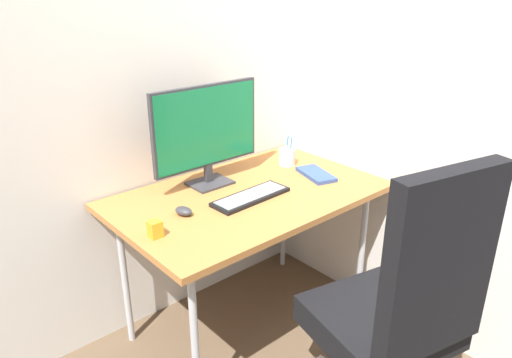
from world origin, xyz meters
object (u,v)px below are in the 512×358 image
notebook (316,174)px  desk_clamp_accessory (155,229)px  monitor (207,130)px  keyboard (251,197)px  office_chair (401,305)px  mouse (184,211)px  pen_holder (287,157)px

notebook → desk_clamp_accessory: (-0.93, -0.01, 0.02)m
monitor → keyboard: size_ratio=1.48×
notebook → desk_clamp_accessory: bearing=-162.4°
office_chair → desk_clamp_accessory: (-0.56, 0.75, 0.21)m
keyboard → monitor: bearing=98.3°
office_chair → keyboard: size_ratio=2.96×
mouse → notebook: bearing=-20.0°
monitor → keyboard: monitor is taller
desk_clamp_accessory → notebook: bearing=0.9°
keyboard → mouse: 0.33m
keyboard → mouse: size_ratio=4.67×
monitor → mouse: (-0.28, -0.21, -0.25)m
pen_holder → notebook: (-0.00, -0.21, -0.04)m
mouse → desk_clamp_accessory: (-0.19, -0.09, 0.02)m
keyboard → office_chair: bearing=-86.3°
mouse → office_chair: bearing=-80.5°
keyboard → pen_holder: size_ratio=2.45×
mouse → desk_clamp_accessory: bearing=-169.4°
pen_holder → desk_clamp_accessory: pen_holder is taller
desk_clamp_accessory → keyboard: bearing=2.9°
monitor → notebook: bearing=-31.0°
monitor → pen_holder: size_ratio=3.63×
office_chair → mouse: (-0.37, 0.84, 0.19)m
office_chair → keyboard: bearing=93.7°
office_chair → pen_holder: office_chair is taller
monitor → pen_holder: 0.52m
mouse → pen_holder: pen_holder is taller
mouse → notebook: 0.75m
desk_clamp_accessory → pen_holder: bearing=13.7°
mouse → desk_clamp_accessory: 0.21m
monitor → mouse: bearing=-143.5°
monitor → keyboard: (0.04, -0.27, -0.26)m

